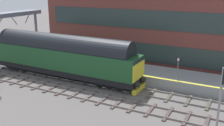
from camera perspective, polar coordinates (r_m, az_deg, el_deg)
name	(u,v)px	position (r m, az deg, el deg)	size (l,w,h in m)	color
ground_plane	(127,89)	(25.42, 3.15, -5.65)	(140.00, 140.00, 0.00)	#5F5A57
track_main	(127,89)	(25.40, 3.15, -5.53)	(2.50, 60.00, 0.15)	slate
track_adjacent_west	(111,101)	(22.74, -0.30, -8.22)	(2.50, 60.00, 0.15)	gray
station_platform	(141,74)	(28.36, 6.22, -2.28)	(4.00, 44.00, 1.01)	gray
station_building	(164,19)	(32.43, 11.17, 9.23)	(5.46, 30.77, 11.34)	brown
diesel_locomotive	(62,55)	(28.45, -10.69, 1.75)	(2.74, 17.88, 4.68)	black
signal_post_mid	(221,96)	(17.22, 22.41, -6.63)	(0.44, 0.22, 4.94)	gray
platform_number_sign	(178,66)	(25.06, 14.05, -0.53)	(0.10, 0.44, 2.19)	slate
waiting_passenger	(80,52)	(31.61, -6.89, 2.46)	(0.46, 0.46, 1.64)	#292937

